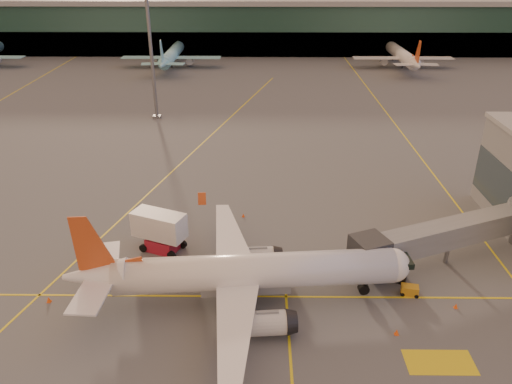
{
  "coord_description": "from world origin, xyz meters",
  "views": [
    {
      "loc": [
        2.32,
        -36.74,
        32.41
      ],
      "look_at": [
        1.72,
        19.52,
        5.0
      ],
      "focal_mm": 35.0,
      "sensor_mm": 36.0,
      "label": 1
    }
  ],
  "objects_px": {
    "gpu_cart": "(410,290)",
    "pushback_tug": "(393,274)",
    "catering_truck": "(160,229)",
    "main_airplane": "(244,273)"
  },
  "relations": [
    {
      "from": "catering_truck",
      "to": "pushback_tug",
      "type": "distance_m",
      "value": 27.01
    },
    {
      "from": "gpu_cart",
      "to": "pushback_tug",
      "type": "height_order",
      "value": "pushback_tug"
    },
    {
      "from": "main_airplane",
      "to": "gpu_cart",
      "type": "relative_size",
      "value": 17.45
    },
    {
      "from": "gpu_cart",
      "to": "pushback_tug",
      "type": "bearing_deg",
      "value": 122.74
    },
    {
      "from": "main_airplane",
      "to": "gpu_cart",
      "type": "bearing_deg",
      "value": -0.93
    },
    {
      "from": "main_airplane",
      "to": "catering_truck",
      "type": "distance_m",
      "value": 14.06
    },
    {
      "from": "catering_truck",
      "to": "pushback_tug",
      "type": "bearing_deg",
      "value": 10.54
    },
    {
      "from": "catering_truck",
      "to": "gpu_cart",
      "type": "bearing_deg",
      "value": 5.52
    },
    {
      "from": "main_airplane",
      "to": "pushback_tug",
      "type": "relative_size",
      "value": 10.51
    },
    {
      "from": "pushback_tug",
      "to": "main_airplane",
      "type": "bearing_deg",
      "value": -142.56
    }
  ]
}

